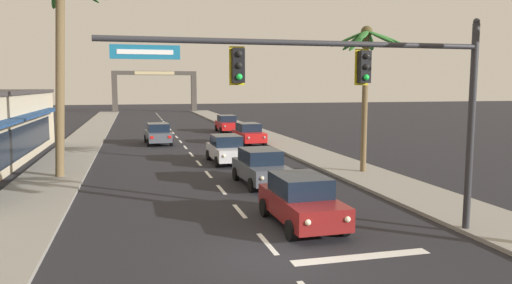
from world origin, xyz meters
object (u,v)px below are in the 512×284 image
at_px(sedan_lead_at_stop_bar, 301,200).
at_px(palm_right_second, 366,62).
at_px(sedan_parked_mid_kerb, 249,134).
at_px(traffic_signal_mast, 366,84).
at_px(sedan_fifth_in_queue, 226,149).
at_px(sedan_parked_nearest_kerb, 227,123).
at_px(palm_left_second, 60,43).
at_px(sedan_third_in_queue, 261,167).
at_px(sedan_oncoming_far, 158,134).
at_px(town_gateway_arch, 155,86).

relative_size(sedan_lead_at_stop_bar, palm_right_second, 0.58).
xyz_separation_m(sedan_parked_mid_kerb, palm_right_second, (2.89, -14.00, 5.03)).
distance_m(traffic_signal_mast, sedan_fifth_in_queue, 15.93).
bearing_deg(sedan_fifth_in_queue, traffic_signal_mast, -85.59).
height_order(sedan_parked_nearest_kerb, palm_left_second, palm_left_second).
height_order(traffic_signal_mast, sedan_parked_mid_kerb, traffic_signal_mast).
relative_size(traffic_signal_mast, sedan_parked_nearest_kerb, 2.52).
bearing_deg(palm_left_second, palm_right_second, -9.26).
xyz_separation_m(sedan_lead_at_stop_bar, sedan_parked_mid_kerb, (3.51, 22.06, 0.00)).
bearing_deg(sedan_third_in_queue, sedan_oncoming_far, 102.76).
relative_size(traffic_signal_mast, palm_right_second, 1.46).
relative_size(palm_left_second, town_gateway_arch, 0.70).
height_order(traffic_signal_mast, sedan_parked_nearest_kerb, traffic_signal_mast).
bearing_deg(sedan_third_in_queue, sedan_fifth_in_queue, 93.05).
xyz_separation_m(traffic_signal_mast, palm_right_second, (5.17, 10.11, 1.17)).
distance_m(sedan_fifth_in_queue, sedan_parked_mid_kerb, 9.36).
bearing_deg(sedan_third_in_queue, traffic_signal_mast, -84.56).
relative_size(sedan_lead_at_stop_bar, town_gateway_arch, 0.31).
bearing_deg(sedan_parked_mid_kerb, palm_right_second, -78.33).
bearing_deg(palm_left_second, town_gateway_arch, 83.27).
distance_m(sedan_oncoming_far, palm_right_second, 19.29).
distance_m(sedan_third_in_queue, sedan_fifth_in_queue, 6.69).
relative_size(sedan_lead_at_stop_bar, palm_left_second, 0.44).
distance_m(sedan_lead_at_stop_bar, sedan_parked_mid_kerb, 22.33).
bearing_deg(traffic_signal_mast, sedan_fifth_in_queue, 94.41).
distance_m(traffic_signal_mast, sedan_lead_at_stop_bar, 4.54).
distance_m(traffic_signal_mast, palm_right_second, 11.42).
relative_size(sedan_parked_mid_kerb, town_gateway_arch, 0.31).
bearing_deg(traffic_signal_mast, town_gateway_arch, 92.23).
height_order(sedan_lead_at_stop_bar, sedan_parked_mid_kerb, same).
relative_size(sedan_fifth_in_queue, palm_right_second, 0.58).
bearing_deg(sedan_lead_at_stop_bar, traffic_signal_mast, -59.19).
height_order(sedan_lead_at_stop_bar, palm_left_second, palm_left_second).
relative_size(traffic_signal_mast, town_gateway_arch, 0.78).
bearing_deg(sedan_parked_nearest_kerb, sedan_parked_mid_kerb, -91.28).
bearing_deg(traffic_signal_mast, sedan_parked_mid_kerb, 84.59).
distance_m(sedan_third_in_queue, sedan_parked_nearest_kerb, 25.98).
relative_size(sedan_lead_at_stop_bar, sedan_parked_nearest_kerb, 1.00).
relative_size(sedan_lead_at_stop_bar, sedan_parked_mid_kerb, 1.00).
height_order(sedan_fifth_in_queue, town_gateway_arch, town_gateway_arch).
height_order(sedan_fifth_in_queue, sedan_oncoming_far, same).
relative_size(sedan_fifth_in_queue, town_gateway_arch, 0.31).
xyz_separation_m(sedan_third_in_queue, sedan_parked_mid_kerb, (3.11, 15.37, 0.00)).
height_order(sedan_parked_nearest_kerb, town_gateway_arch, town_gateway_arch).
bearing_deg(sedan_fifth_in_queue, sedan_third_in_queue, -86.95).
height_order(sedan_third_in_queue, sedan_oncoming_far, same).
relative_size(sedan_third_in_queue, sedan_oncoming_far, 1.00).
height_order(sedan_oncoming_far, sedan_parked_nearest_kerb, same).
bearing_deg(sedan_fifth_in_queue, sedan_oncoming_far, 108.61).
relative_size(sedan_third_in_queue, town_gateway_arch, 0.31).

